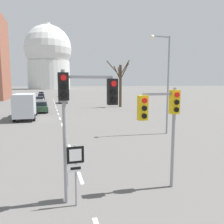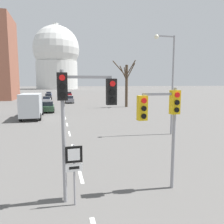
{
  "view_description": "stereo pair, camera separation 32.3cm",
  "coord_description": "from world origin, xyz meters",
  "px_view_note": "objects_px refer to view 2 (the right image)",
  "views": [
    {
      "loc": [
        -1.3,
        -1.1,
        4.35
      ],
      "look_at": [
        1.25,
        7.64,
        3.17
      ],
      "focal_mm": 35.0,
      "sensor_mm": 36.0,
      "label": 1
    },
    {
      "loc": [
        -0.99,
        -1.19,
        4.35
      ],
      "look_at": [
        1.25,
        7.64,
        3.17
      ],
      "focal_mm": 35.0,
      "sensor_mm": 36.0,
      "label": 2
    }
  ],
  "objects_px": {
    "route_sign_post": "(74,165)",
    "sedan_mid_centre": "(49,94)",
    "traffic_signal_centre_tall": "(80,103)",
    "sedan_far_right": "(48,107)",
    "sedan_far_left": "(69,99)",
    "sedan_distant_centre": "(48,97)",
    "sedan_near_left": "(69,94)",
    "sedan_near_right": "(47,100)",
    "delivery_truck": "(32,105)",
    "traffic_signal_near_right": "(163,114)",
    "street_lamp_right": "(170,75)"
  },
  "relations": [
    {
      "from": "route_sign_post",
      "to": "sedan_near_right",
      "type": "relative_size",
      "value": 0.55
    },
    {
      "from": "sedan_near_left",
      "to": "sedan_far_left",
      "type": "height_order",
      "value": "sedan_far_left"
    },
    {
      "from": "sedan_near_left",
      "to": "sedan_far_right",
      "type": "bearing_deg",
      "value": -97.42
    },
    {
      "from": "traffic_signal_centre_tall",
      "to": "sedan_far_left",
      "type": "distance_m",
      "value": 42.78
    },
    {
      "from": "traffic_signal_centre_tall",
      "to": "sedan_far_right",
      "type": "xyz_separation_m",
      "value": [
        -2.13,
        27.21,
        -2.85
      ]
    },
    {
      "from": "route_sign_post",
      "to": "delivery_truck",
      "type": "height_order",
      "value": "delivery_truck"
    },
    {
      "from": "traffic_signal_centre_tall",
      "to": "delivery_truck",
      "type": "height_order",
      "value": "traffic_signal_centre_tall"
    },
    {
      "from": "traffic_signal_centre_tall",
      "to": "sedan_far_left",
      "type": "bearing_deg",
      "value": 87.31
    },
    {
      "from": "street_lamp_right",
      "to": "sedan_far_left",
      "type": "relative_size",
      "value": 1.86
    },
    {
      "from": "traffic_signal_centre_tall",
      "to": "sedan_near_right",
      "type": "bearing_deg",
      "value": 93.97
    },
    {
      "from": "street_lamp_right",
      "to": "sedan_far_left",
      "type": "height_order",
      "value": "street_lamp_right"
    },
    {
      "from": "traffic_signal_centre_tall",
      "to": "sedan_mid_centre",
      "type": "height_order",
      "value": "traffic_signal_centre_tall"
    },
    {
      "from": "sedan_near_left",
      "to": "sedan_near_right",
      "type": "relative_size",
      "value": 1.03
    },
    {
      "from": "sedan_far_right",
      "to": "route_sign_post",
      "type": "bearing_deg",
      "value": -86.2
    },
    {
      "from": "traffic_signal_near_right",
      "to": "route_sign_post",
      "type": "xyz_separation_m",
      "value": [
        -3.56,
        -0.34,
        -1.64
      ]
    },
    {
      "from": "sedan_near_left",
      "to": "delivery_truck",
      "type": "relative_size",
      "value": 0.58
    },
    {
      "from": "traffic_signal_near_right",
      "to": "route_sign_post",
      "type": "bearing_deg",
      "value": -174.57
    },
    {
      "from": "delivery_truck",
      "to": "route_sign_post",
      "type": "bearing_deg",
      "value": -80.54
    },
    {
      "from": "traffic_signal_centre_tall",
      "to": "sedan_distant_centre",
      "type": "xyz_separation_m",
      "value": [
        -3.04,
        55.26,
        -2.83
      ]
    },
    {
      "from": "sedan_mid_centre",
      "to": "sedan_far_right",
      "type": "xyz_separation_m",
      "value": [
        1.23,
        -42.35,
        -0.04
      ]
    },
    {
      "from": "street_lamp_right",
      "to": "sedan_mid_centre",
      "type": "relative_size",
      "value": 2.1
    },
    {
      "from": "sedan_near_left",
      "to": "sedan_far_left",
      "type": "relative_size",
      "value": 0.94
    },
    {
      "from": "traffic_signal_centre_tall",
      "to": "route_sign_post",
      "type": "xyz_separation_m",
      "value": [
        -0.3,
        -0.32,
        -2.15
      ]
    },
    {
      "from": "sedan_near_left",
      "to": "sedan_near_right",
      "type": "bearing_deg",
      "value": -103.34
    },
    {
      "from": "sedan_far_right",
      "to": "sedan_near_left",
      "type": "bearing_deg",
      "value": 82.58
    },
    {
      "from": "traffic_signal_centre_tall",
      "to": "route_sign_post",
      "type": "height_order",
      "value": "traffic_signal_centre_tall"
    },
    {
      "from": "sedan_far_left",
      "to": "sedan_distant_centre",
      "type": "xyz_separation_m",
      "value": [
        -5.04,
        12.62,
        -0.0
      ]
    },
    {
      "from": "traffic_signal_centre_tall",
      "to": "delivery_truck",
      "type": "distance_m",
      "value": 21.84
    },
    {
      "from": "sedan_near_left",
      "to": "sedan_distant_centre",
      "type": "height_order",
      "value": "sedan_distant_centre"
    },
    {
      "from": "traffic_signal_near_right",
      "to": "sedan_near_left",
      "type": "bearing_deg",
      "value": 89.93
    },
    {
      "from": "street_lamp_right",
      "to": "sedan_near_left",
      "type": "height_order",
      "value": "street_lamp_right"
    },
    {
      "from": "sedan_distant_centre",
      "to": "delivery_truck",
      "type": "height_order",
      "value": "delivery_truck"
    },
    {
      "from": "traffic_signal_centre_tall",
      "to": "traffic_signal_near_right",
      "type": "bearing_deg",
      "value": 0.36
    },
    {
      "from": "delivery_truck",
      "to": "sedan_far_right",
      "type": "bearing_deg",
      "value": 72.93
    },
    {
      "from": "route_sign_post",
      "to": "sedan_near_right",
      "type": "xyz_separation_m",
      "value": [
        -2.66,
        42.97,
        -0.7
      ]
    },
    {
      "from": "sedan_far_right",
      "to": "delivery_truck",
      "type": "bearing_deg",
      "value": -107.07
    },
    {
      "from": "route_sign_post",
      "to": "sedan_far_left",
      "type": "bearing_deg",
      "value": 86.93
    },
    {
      "from": "sedan_far_right",
      "to": "sedan_near_right",
      "type": "bearing_deg",
      "value": 93.09
    },
    {
      "from": "traffic_signal_near_right",
      "to": "street_lamp_right",
      "type": "bearing_deg",
      "value": 60.0
    },
    {
      "from": "traffic_signal_centre_tall",
      "to": "sedan_distant_centre",
      "type": "relative_size",
      "value": 1.08
    },
    {
      "from": "sedan_near_right",
      "to": "delivery_truck",
      "type": "xyz_separation_m",
      "value": [
        -0.95,
        -21.25,
        0.89
      ]
    },
    {
      "from": "sedan_far_left",
      "to": "sedan_distant_centre",
      "type": "distance_m",
      "value": 13.59
    },
    {
      "from": "traffic_signal_near_right",
      "to": "sedan_distant_centre",
      "type": "relative_size",
      "value": 0.94
    },
    {
      "from": "sedan_distant_centre",
      "to": "route_sign_post",
      "type": "bearing_deg",
      "value": -87.18
    },
    {
      "from": "sedan_far_left",
      "to": "delivery_truck",
      "type": "xyz_separation_m",
      "value": [
        -5.92,
        -21.24,
        0.86
      ]
    },
    {
      "from": "route_sign_post",
      "to": "sedan_mid_centre",
      "type": "bearing_deg",
      "value": 92.51
    },
    {
      "from": "street_lamp_right",
      "to": "sedan_mid_centre",
      "type": "bearing_deg",
      "value": 101.01
    },
    {
      "from": "sedan_mid_centre",
      "to": "sedan_near_right",
      "type": "bearing_deg",
      "value": -89.15
    },
    {
      "from": "route_sign_post",
      "to": "street_lamp_right",
      "type": "relative_size",
      "value": 0.27
    },
    {
      "from": "delivery_truck",
      "to": "traffic_signal_centre_tall",
      "type": "bearing_deg",
      "value": -79.63
    }
  ]
}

